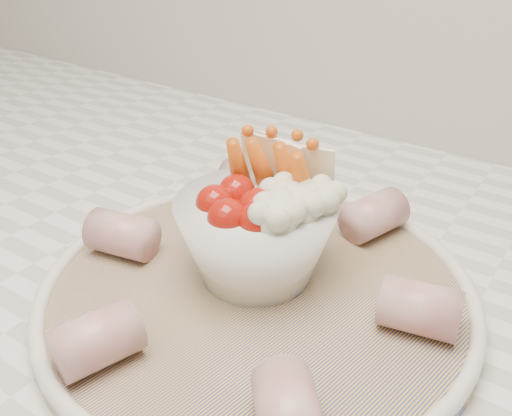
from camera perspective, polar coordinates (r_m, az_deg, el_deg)
The scene contains 3 objects.
serving_platter at distance 0.46m, azimuth 0.10°, elevation -8.32°, with size 0.40×0.40×0.02m.
veggie_bowl at distance 0.44m, azimuth 0.39°, elevation -2.00°, with size 0.13×0.13×0.11m.
cured_meat_rolls at distance 0.44m, azimuth 0.10°, elevation -6.01°, with size 0.30×0.31×0.04m.
Camera 1 is at (0.34, 1.08, 1.21)m, focal length 40.00 mm.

